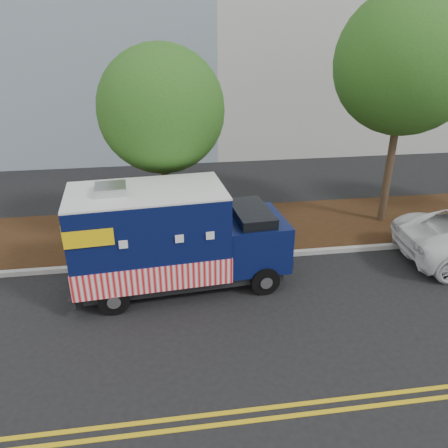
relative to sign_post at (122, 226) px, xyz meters
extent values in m
plane|color=black|center=(2.28, -1.77, -1.20)|extent=(120.00, 120.00, 0.00)
cube|color=#9E9E99|center=(2.28, -0.37, -1.12)|extent=(120.00, 0.18, 0.15)
cube|color=black|center=(2.28, 1.73, -1.12)|extent=(120.00, 4.00, 0.15)
cube|color=gold|center=(2.28, -6.22, -1.19)|extent=(120.00, 0.10, 0.01)
cube|color=gold|center=(2.28, -6.47, -1.19)|extent=(120.00, 0.10, 0.01)
cylinder|color=#38281C|center=(1.38, 1.05, 0.54)|extent=(0.26, 0.26, 3.49)
sphere|color=#235919|center=(1.38, 1.05, 3.23)|extent=(3.77, 3.77, 3.77)
cylinder|color=#38281C|center=(9.18, 1.54, 1.04)|extent=(0.26, 0.26, 4.47)
sphere|color=#235919|center=(9.18, 1.54, 4.42)|extent=(4.59, 4.59, 4.59)
cube|color=#473828|center=(0.00, 0.00, 0.00)|extent=(0.06, 0.06, 2.40)
cube|color=black|center=(1.71, -1.54, -0.80)|extent=(5.46, 2.25, 0.27)
cube|color=#091140|center=(0.86, -1.61, 0.51)|extent=(4.16, 2.52, 2.28)
cube|color=red|center=(0.86, -1.61, -0.30)|extent=(4.21, 2.58, 0.71)
cube|color=white|center=(0.86, -1.61, 1.67)|extent=(4.16, 2.52, 0.06)
cube|color=#B7B7BA|center=(0.00, -1.68, 1.80)|extent=(0.82, 0.82, 0.21)
cube|color=#091140|center=(3.70, -1.37, -0.01)|extent=(1.88, 2.18, 1.33)
cube|color=black|center=(3.65, -1.38, 0.63)|extent=(1.10, 1.93, 0.62)
cube|color=black|center=(4.57, -1.30, -0.46)|extent=(0.24, 1.90, 0.29)
cube|color=black|center=(-1.18, -1.78, -0.77)|extent=(0.35, 2.15, 0.27)
cube|color=#B7B7BA|center=(-1.15, -1.78, 0.56)|extent=(0.18, 1.71, 1.81)
cube|color=#B7B7BA|center=(1.05, -0.46, 0.56)|extent=(1.71, 0.18, 1.05)
cube|color=yellow|center=(-0.47, -2.86, 1.04)|extent=(1.14, 0.11, 0.43)
cube|color=yellow|center=(-0.66, -0.60, 1.04)|extent=(1.14, 0.11, 0.43)
cylinder|color=black|center=(3.88, -2.33, -0.80)|extent=(0.82, 0.33, 0.80)
cylinder|color=black|center=(3.71, -0.40, -0.80)|extent=(0.82, 0.33, 0.80)
cylinder|color=black|center=(-0.10, -2.67, -0.80)|extent=(0.82, 0.33, 0.80)
cylinder|color=black|center=(-0.27, -0.73, -0.80)|extent=(0.82, 0.33, 0.80)
camera|label=1|loc=(1.32, -12.19, 5.52)|focal=35.00mm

